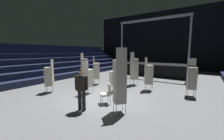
{
  "coord_description": "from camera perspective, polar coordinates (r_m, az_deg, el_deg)",
  "views": [
    {
      "loc": [
        4.38,
        -5.53,
        2.41
      ],
      "look_at": [
        0.12,
        0.84,
        1.4
      ],
      "focal_mm": 22.34,
      "sensor_mm": 36.0,
      "label": 1
    }
  ],
  "objects": [
    {
      "name": "ground_plane",
      "position": [
        7.47,
        -4.45,
        -11.74
      ],
      "size": [
        22.0,
        30.0,
        0.1
      ],
      "primitive_type": "cube",
      "color": "slate"
    },
    {
      "name": "chair_stack_rear_left",
      "position": [
        8.97,
        14.78,
        -1.63
      ],
      "size": [
        0.61,
        0.61,
        2.05
      ],
      "rotation": [
        0.0,
        0.0,
        5.31
      ],
      "color": "#B2B5BA",
      "rests_on": "ground_plane"
    },
    {
      "name": "man_with_tie",
      "position": [
        5.8,
        -12.44,
        -6.91
      ],
      "size": [
        0.57,
        0.35,
        1.73
      ],
      "rotation": [
        0.0,
        0.0,
        3.49
      ],
      "color": "black",
      "rests_on": "ground_plane"
    },
    {
      "name": "arena_end_wall",
      "position": [
        21.06,
        22.08,
        11.28
      ],
      "size": [
        22.0,
        0.3,
        8.0
      ],
      "primitive_type": "cube",
      "color": "black",
      "rests_on": "ground_plane"
    },
    {
      "name": "bleacher_bank_left",
      "position": [
        14.35,
        -29.13,
        3.21
      ],
      "size": [
        5.25,
        24.0,
        3.15
      ],
      "rotation": [
        0.0,
        0.0,
        1.57
      ],
      "color": "#191E38",
      "rests_on": "ground_plane"
    },
    {
      "name": "chair_stack_front_left",
      "position": [
        10.26,
        9.06,
        0.6
      ],
      "size": [
        0.59,
        0.59,
        2.39
      ],
      "rotation": [
        0.0,
        0.0,
        5.8
      ],
      "color": "#B2B5BA",
      "rests_on": "ground_plane"
    },
    {
      "name": "chair_stack_mid_left",
      "position": [
        8.39,
        1.02,
        -3.15
      ],
      "size": [
        0.53,
        0.53,
        1.71
      ],
      "rotation": [
        0.0,
        0.0,
        2.9
      ],
      "color": "#B2B5BA",
      "rests_on": "ground_plane"
    },
    {
      "name": "chair_stack_mid_right",
      "position": [
        8.13,
        -9.91,
        -3.01
      ],
      "size": [
        0.46,
        0.46,
        1.88
      ],
      "rotation": [
        0.0,
        0.0,
        0.05
      ],
      "color": "#B2B5BA",
      "rests_on": "ground_plane"
    },
    {
      "name": "chair_stack_aisle_left",
      "position": [
        5.45,
        3.17,
        -4.48
      ],
      "size": [
        0.62,
        0.62,
        2.56
      ],
      "rotation": [
        0.0,
        0.0,
        0.86
      ],
      "color": "#B2B5BA",
      "rests_on": "ground_plane"
    },
    {
      "name": "chair_stack_front_right",
      "position": [
        9.04,
        -24.29,
        -2.24
      ],
      "size": [
        0.62,
        0.62,
        1.96
      ],
      "rotation": [
        0.0,
        0.0,
        2.31
      ],
      "color": "#B2B5BA",
      "rests_on": "ground_plane"
    },
    {
      "name": "loose_chair_near_man",
      "position": [
        6.56,
        -2.12,
        -9.12
      ],
      "size": [
        0.62,
        0.62,
        0.95
      ],
      "rotation": [
        0.0,
        0.0,
        2.44
      ],
      "color": "#B2B5BA",
      "rests_on": "ground_plane"
    },
    {
      "name": "chair_stack_rear_right",
      "position": [
        10.4,
        -6.43,
        -0.2
      ],
      "size": [
        0.62,
        0.62,
        2.05
      ],
      "rotation": [
        0.0,
        0.0,
        5.36
      ],
      "color": "#B2B5BA",
      "rests_on": "ground_plane"
    },
    {
      "name": "chair_stack_mid_centre",
      "position": [
        11.85,
        -11.27,
        1.25
      ],
      "size": [
        0.56,
        0.56,
        2.31
      ],
      "rotation": [
        0.0,
        0.0,
        5.04
      ],
      "color": "#B2B5BA",
      "rests_on": "ground_plane"
    },
    {
      "name": "stage_riser",
      "position": [
        15.26,
        16.83,
        0.61
      ],
      "size": [
        6.97,
        2.93,
        5.52
      ],
      "color": "black",
      "rests_on": "ground_plane"
    },
    {
      "name": "chair_stack_rear_centre",
      "position": [
        8.62,
        29.84,
        -2.74
      ],
      "size": [
        0.55,
        0.55,
        2.05
      ],
      "rotation": [
        0.0,
        0.0,
        3.43
      ],
      "color": "#B2B5BA",
      "rests_on": "ground_plane"
    }
  ]
}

